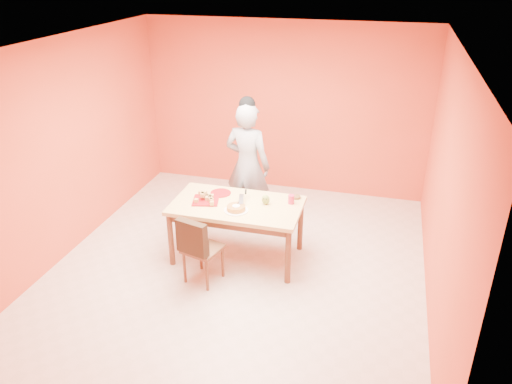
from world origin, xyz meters
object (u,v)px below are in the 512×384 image
(pastry_platter, at_px, (206,200))
(sponge_cake, at_px, (236,208))
(checker_tin, at_px, (296,197))
(dining_table, at_px, (237,211))
(red_dinner_plate, at_px, (221,193))
(egg_ornament, at_px, (266,200))
(dining_chair, at_px, (202,248))
(magenta_glass, at_px, (291,199))
(person, at_px, (248,166))

(pastry_platter, height_order, sponge_cake, sponge_cake)
(checker_tin, bearing_deg, pastry_platter, -160.85)
(dining_table, bearing_deg, pastry_platter, -176.53)
(pastry_platter, relative_size, checker_tin, 2.95)
(pastry_platter, relative_size, red_dinner_plate, 1.20)
(red_dinner_plate, distance_m, checker_tin, 0.98)
(egg_ornament, bearing_deg, dining_table, -160.60)
(dining_chair, relative_size, pastry_platter, 2.78)
(egg_ornament, bearing_deg, checker_tin, 43.20)
(pastry_platter, bearing_deg, magenta_glass, 11.67)
(person, relative_size, pastry_platter, 5.68)
(magenta_glass, bearing_deg, person, 137.01)
(pastry_platter, height_order, red_dinner_plate, pastry_platter)
(dining_chair, bearing_deg, magenta_glass, 57.22)
(pastry_platter, xyz_separation_m, checker_tin, (1.08, 0.37, 0.01))
(egg_ornament, distance_m, magenta_glass, 0.32)
(sponge_cake, bearing_deg, pastry_platter, 161.11)
(egg_ornament, relative_size, checker_tin, 1.17)
(person, height_order, sponge_cake, person)
(dining_chair, xyz_separation_m, pastry_platter, (-0.16, 0.59, 0.31))
(magenta_glass, height_order, checker_tin, magenta_glass)
(person, distance_m, magenta_glass, 1.05)
(pastry_platter, bearing_deg, egg_ornament, 8.60)
(sponge_cake, xyz_separation_m, egg_ornament, (0.30, 0.26, 0.03))
(pastry_platter, xyz_separation_m, egg_ornament, (0.74, 0.11, 0.05))
(pastry_platter, bearing_deg, person, 73.49)
(pastry_platter, xyz_separation_m, magenta_glass, (1.04, 0.22, 0.05))
(dining_table, distance_m, dining_chair, 0.69)
(person, bearing_deg, sponge_cake, 108.02)
(person, height_order, checker_tin, person)
(dining_chair, height_order, pastry_platter, dining_chair)
(dining_table, height_order, person, person)
(magenta_glass, relative_size, checker_tin, 1.04)
(dining_table, bearing_deg, red_dinner_plate, 141.73)
(red_dinner_plate, distance_m, magenta_glass, 0.93)
(person, relative_size, egg_ornament, 14.29)
(checker_tin, bearing_deg, dining_table, -152.76)
(dining_chair, relative_size, egg_ornament, 6.98)
(red_dinner_plate, height_order, sponge_cake, sponge_cake)
(dining_chair, distance_m, egg_ornament, 0.98)
(sponge_cake, height_order, checker_tin, sponge_cake)
(red_dinner_plate, bearing_deg, egg_ornament, -12.34)
(sponge_cake, distance_m, checker_tin, 0.82)
(sponge_cake, relative_size, egg_ornament, 1.79)
(dining_table, bearing_deg, egg_ornament, 14.31)
(sponge_cake, bearing_deg, dining_chair, -123.15)
(dining_table, distance_m, sponge_cake, 0.22)
(person, distance_m, egg_ornament, 0.94)
(person, relative_size, red_dinner_plate, 6.82)
(pastry_platter, bearing_deg, checker_tin, 19.15)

